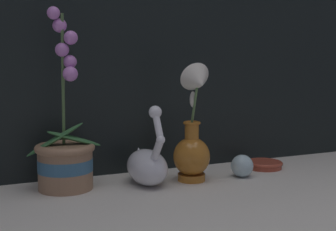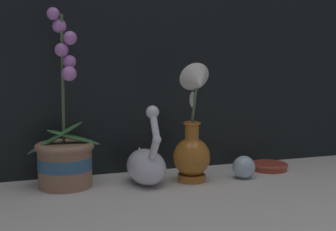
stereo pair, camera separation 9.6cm
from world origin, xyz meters
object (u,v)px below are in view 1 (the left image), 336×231
Objects in this scene: glass_sphere at (242,166)px; amber_dish at (264,164)px; orchid_potted_plant at (65,155)px; blue_vase at (193,141)px; swan_figurine at (147,164)px.

glass_sphere is 0.57× the size of amber_dish.
blue_vase is (0.34, -0.06, 0.02)m from orchid_potted_plant.
orchid_potted_plant is at bearing 171.15° from glass_sphere.
amber_dish is at bearing 28.07° from glass_sphere.
swan_figurine is at bearing 173.11° from glass_sphere.
amber_dish is at bearing -1.12° from orchid_potted_plant.
swan_figurine is 1.93× the size of amber_dish.
blue_vase is 0.17m from glass_sphere.
amber_dish is at bearing 4.37° from swan_figurine.
blue_vase is (0.13, -0.02, 0.06)m from swan_figurine.
orchid_potted_plant reaches higher than swan_figurine.
swan_figurine is (0.21, -0.04, -0.04)m from orchid_potted_plant.
amber_dish is (0.61, -0.01, -0.08)m from orchid_potted_plant.
glass_sphere is (0.15, -0.01, -0.08)m from blue_vase.
orchid_potted_plant is 7.21× the size of glass_sphere.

